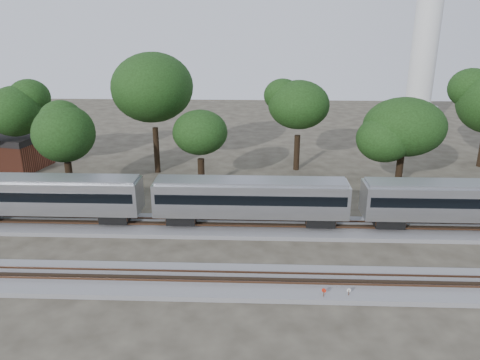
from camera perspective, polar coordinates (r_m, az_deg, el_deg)
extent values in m
plane|color=#383328|center=(40.49, -0.73, -9.58)|extent=(160.00, 160.00, 0.00)
cube|color=slate|center=(45.74, -0.35, -5.72)|extent=(160.00, 5.00, 0.40)
cube|color=brown|center=(44.89, -0.39, -5.59)|extent=(160.00, 0.08, 0.15)
cube|color=brown|center=(46.20, -0.31, -4.84)|extent=(160.00, 0.08, 0.15)
cube|color=slate|center=(36.94, -1.05, -12.32)|extent=(160.00, 5.00, 0.40)
cube|color=brown|center=(36.09, -1.12, -12.30)|extent=(160.00, 0.08, 0.15)
cube|color=brown|center=(37.32, -0.99, -11.14)|extent=(160.00, 0.08, 0.15)
cube|color=#B5B8BD|center=(48.93, -22.57, -1.68)|extent=(18.36, 3.17, 3.17)
cube|color=black|center=(48.82, -22.61, -1.34)|extent=(17.73, 3.22, 0.95)
cube|color=gray|center=(48.41, -22.81, 0.12)|extent=(17.94, 2.53, 0.37)
cube|color=black|center=(47.31, -14.89, -4.20)|extent=(2.74, 2.32, 0.95)
cube|color=#B5B8BD|center=(44.49, 1.30, -2.18)|extent=(18.36, 3.17, 3.17)
cube|color=black|center=(44.37, 1.31, -1.80)|extent=(17.73, 3.22, 0.95)
cube|color=gray|center=(43.91, 1.32, -0.19)|extent=(17.94, 2.53, 0.37)
cube|color=black|center=(45.85, -7.08, -4.44)|extent=(2.74, 2.32, 0.95)
cube|color=black|center=(45.69, 9.68, -4.66)|extent=(2.74, 2.32, 0.95)
cube|color=#B5B8BD|center=(48.46, 25.43, -2.30)|extent=(18.36, 3.17, 3.17)
cube|color=black|center=(48.35, 25.48, -1.95)|extent=(17.73, 3.22, 0.95)
cube|color=gray|center=(47.93, 25.71, -0.48)|extent=(17.94, 2.53, 0.37)
cube|color=black|center=(46.99, 17.58, -4.64)|extent=(2.74, 2.32, 0.95)
cylinder|color=#512D19|center=(35.40, 10.16, -13.69)|extent=(0.06, 0.06, 0.94)
cylinder|color=red|center=(35.18, 10.20, -13.11)|extent=(0.32, 0.16, 0.33)
cylinder|color=#512D19|center=(35.91, 13.09, -13.47)|extent=(0.06, 0.06, 0.86)
cylinder|color=silver|center=(35.70, 13.13, -12.96)|extent=(0.31, 0.04, 0.30)
cube|color=#512D19|center=(36.37, 10.76, -13.34)|extent=(0.57, 0.45, 0.30)
cylinder|color=silver|center=(89.18, 21.65, 15.35)|extent=(4.39, 4.39, 30.70)
cone|color=silver|center=(90.76, 20.62, 7.09)|extent=(7.02, 7.02, 4.39)
cube|color=brown|center=(71.06, -26.36, 2.89)|extent=(10.65, 8.51, 3.77)
cube|color=black|center=(70.52, -26.64, 4.69)|extent=(10.89, 8.74, 0.85)
cylinder|color=black|center=(66.65, -24.89, 2.46)|extent=(0.70, 0.70, 4.51)
ellipsoid|color=black|center=(65.33, -25.65, 7.59)|extent=(8.50, 8.50, 7.23)
cylinder|color=black|center=(56.76, -20.04, 0.08)|extent=(0.70, 0.70, 3.97)
ellipsoid|color=black|center=(55.33, -20.68, 5.35)|extent=(7.48, 7.48, 6.36)
cylinder|color=black|center=(62.20, -10.14, 3.60)|extent=(0.70, 0.70, 6.02)
ellipsoid|color=black|center=(60.53, -10.60, 11.06)|extent=(11.35, 11.35, 9.65)
cylinder|color=black|center=(55.72, -4.74, 0.75)|extent=(0.70, 0.70, 3.74)
ellipsoid|color=black|center=(54.32, -4.89, 5.82)|extent=(7.04, 7.04, 5.99)
cylinder|color=black|center=(62.96, 6.93, 3.35)|extent=(0.70, 0.70, 4.73)
ellipsoid|color=black|center=(61.52, 7.17, 9.10)|extent=(8.92, 8.92, 7.58)
cylinder|color=black|center=(58.84, 18.82, 0.93)|extent=(0.70, 0.70, 4.05)
ellipsoid|color=black|center=(57.44, 19.41, 6.14)|extent=(7.64, 7.64, 6.49)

